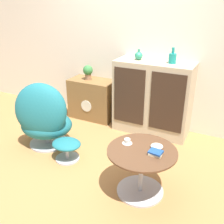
% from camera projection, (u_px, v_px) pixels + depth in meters
% --- Properties ---
extents(ground_plane, '(12.00, 12.00, 0.00)m').
position_uv_depth(ground_plane, '(83.00, 165.00, 3.10)').
color(ground_plane, '#A87542').
extents(wall_back, '(6.40, 0.06, 2.60)m').
position_uv_depth(wall_back, '(133.00, 36.00, 3.74)').
color(wall_back, silver).
rests_on(wall_back, ground_plane).
extents(sideboard, '(1.06, 0.46, 1.03)m').
position_uv_depth(sideboard, '(152.00, 98.00, 3.68)').
color(sideboard, tan).
rests_on(sideboard, ground_plane).
extents(tv_console, '(0.72, 0.40, 0.63)m').
position_uv_depth(tv_console, '(93.00, 99.00, 4.20)').
color(tv_console, brown).
rests_on(tv_console, ground_plane).
extents(egg_chair, '(0.82, 0.78, 0.90)m').
position_uv_depth(egg_chair, '(44.00, 118.00, 3.33)').
color(egg_chair, '#B7B7BC').
rests_on(egg_chair, ground_plane).
extents(ottoman, '(0.36, 0.30, 0.26)m').
position_uv_depth(ottoman, '(67.00, 146.00, 3.14)').
color(ottoman, '#B7B7BC').
rests_on(ottoman, ground_plane).
extents(coffee_table, '(0.67, 0.67, 0.49)m').
position_uv_depth(coffee_table, '(141.00, 166.00, 2.56)').
color(coffee_table, '#B7B7BC').
rests_on(coffee_table, ground_plane).
extents(vase_leftmost, '(0.11, 0.11, 0.14)m').
position_uv_depth(vase_leftmost, '(139.00, 56.00, 3.55)').
color(vase_leftmost, '#2D8E6B').
rests_on(vase_leftmost, sideboard).
extents(vase_inner_left, '(0.10, 0.10, 0.20)m').
position_uv_depth(vase_inner_left, '(172.00, 58.00, 3.35)').
color(vase_inner_left, teal).
rests_on(vase_inner_left, sideboard).
extents(potted_plant, '(0.15, 0.15, 0.22)m').
position_uv_depth(potted_plant, '(88.00, 71.00, 4.05)').
color(potted_plant, '#996B4C').
rests_on(potted_plant, tv_console).
extents(teacup, '(0.10, 0.10, 0.05)m').
position_uv_depth(teacup, '(127.00, 142.00, 2.59)').
color(teacup, white).
rests_on(teacup, coffee_table).
extents(book_stack, '(0.13, 0.11, 0.04)m').
position_uv_depth(book_stack, '(156.00, 153.00, 2.41)').
color(book_stack, beige).
rests_on(book_stack, coffee_table).
extents(bowl, '(0.12, 0.12, 0.04)m').
position_uv_depth(bowl, '(157.00, 146.00, 2.52)').
color(bowl, beige).
rests_on(bowl, coffee_table).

